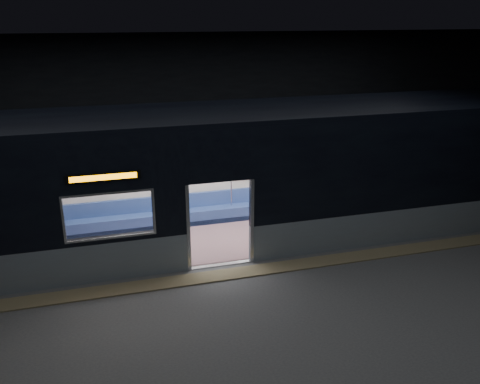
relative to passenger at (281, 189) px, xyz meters
name	(u,v)px	position (x,y,z in m)	size (l,w,h in m)	color
station_floor	(233,287)	(-2.40, -3.55, -0.83)	(24.00, 14.00, 0.01)	#47494C
station_envelope	(232,118)	(-2.40, -3.55, 2.83)	(24.00, 14.00, 5.00)	black
tactile_strip	(226,275)	(-2.40, -3.00, -0.81)	(22.80, 0.50, 0.03)	#8C7F59
metro_car	(205,171)	(-2.41, -1.00, 1.02)	(18.00, 3.04, 3.35)	gray
passenger	(281,189)	(0.00, 0.00, 0.00)	(0.47, 0.76, 1.44)	black
handbag	(284,196)	(0.00, -0.24, -0.14)	(0.29, 0.25, 0.15)	black
transit_map	(252,167)	(-0.77, 0.31, 0.61)	(0.90, 0.03, 0.59)	white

